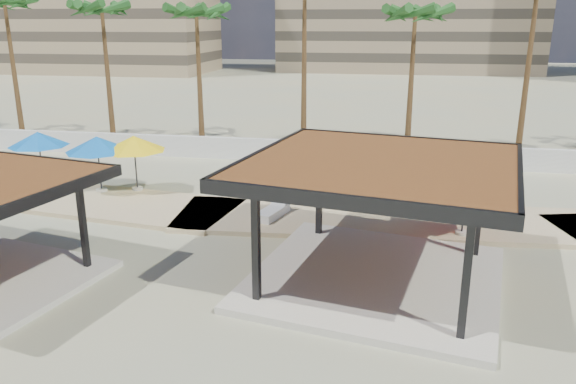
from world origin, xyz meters
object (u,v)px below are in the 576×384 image
(pavilion_central, at_px, (379,210))
(umbrella_a, at_px, (38,139))
(umbrella_c, at_px, (467,179))
(lounger_a, at_px, (273,212))

(pavilion_central, distance_m, umbrella_a, 17.07)
(pavilion_central, bearing_deg, umbrella_a, 165.72)
(umbrella_c, distance_m, lounger_a, 7.17)
(pavilion_central, height_order, lounger_a, pavilion_central)
(pavilion_central, xyz_separation_m, umbrella_c, (2.87, 3.92, -0.02))
(lounger_a, bearing_deg, umbrella_a, 92.51)
(pavilion_central, xyz_separation_m, umbrella_a, (-15.42, 7.32, 0.02))
(umbrella_a, height_order, umbrella_c, umbrella_a)
(lounger_a, bearing_deg, pavilion_central, -123.17)
(pavilion_central, relative_size, umbrella_a, 2.64)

